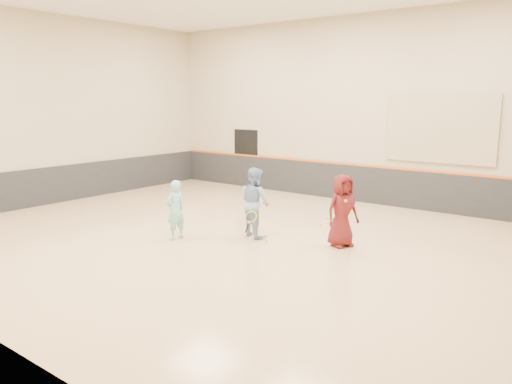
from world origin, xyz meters
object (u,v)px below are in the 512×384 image
Objects in this scene: young_man at (342,211)px; spare_racket at (330,217)px; girl at (175,210)px; instructor at (255,202)px.

spare_racket is (-1.55, 2.23, -0.80)m from young_man.
instructor is (1.35, 1.39, 0.14)m from girl.
instructor is at bearing 129.56° from young_man.
spare_racket is at bearing 60.03° from young_man.
young_man reaches higher than spare_racket.
young_man is (3.46, 1.93, 0.12)m from girl.
young_man is at bearing -55.22° from spare_racket.
young_man is at bearing 121.80° from girl.
instructor is 2.18m from young_man.
girl is 0.84× the size of instructor.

